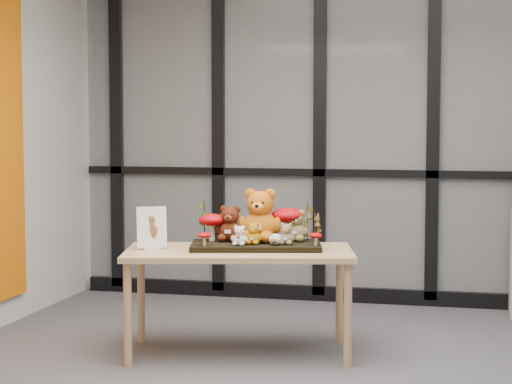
% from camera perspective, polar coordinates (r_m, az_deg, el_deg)
% --- Properties ---
extents(room_shell, '(5.00, 5.00, 5.00)m').
position_cam_1_polar(room_shell, '(4.99, 4.38, 6.71)').
color(room_shell, beige).
rests_on(room_shell, floor).
extents(glass_partition, '(4.90, 0.06, 2.78)m').
position_cam_1_polar(glass_partition, '(7.44, 7.38, 3.96)').
color(glass_partition, '#2D383F').
rests_on(glass_partition, floor).
extents(display_table, '(1.54, 1.01, 0.67)m').
position_cam_1_polar(display_table, '(5.84, -1.06, -4.22)').
color(display_table, tan).
rests_on(display_table, floor).
extents(diorama_tray, '(0.89, 0.58, 0.04)m').
position_cam_1_polar(diorama_tray, '(5.88, -0.00, -3.33)').
color(diorama_tray, black).
rests_on(diorama_tray, display_table).
extents(bear_pooh_yellow, '(0.34, 0.32, 0.37)m').
position_cam_1_polar(bear_pooh_yellow, '(5.93, 0.26, -1.26)').
color(bear_pooh_yellow, '#CA6411').
rests_on(bear_pooh_yellow, diorama_tray).
extents(bear_brown_medium, '(0.23, 0.21, 0.25)m').
position_cam_1_polar(bear_brown_medium, '(5.95, -1.59, -1.83)').
color(bear_brown_medium, '#481A0C').
rests_on(bear_brown_medium, diorama_tray).
extents(bear_tan_back, '(0.20, 0.19, 0.22)m').
position_cam_1_polar(bear_tan_back, '(5.96, 2.46, -1.97)').
color(bear_tan_back, olive).
rests_on(bear_tan_back, diorama_tray).
extents(bear_small_yellow, '(0.14, 0.13, 0.15)m').
position_cam_1_polar(bear_small_yellow, '(5.81, -0.17, -2.50)').
color(bear_small_yellow, '#BA710B').
rests_on(bear_small_yellow, diorama_tray).
extents(bear_white_bow, '(0.12, 0.12, 0.14)m').
position_cam_1_polar(bear_white_bow, '(5.76, -1.02, -2.62)').
color(bear_white_bow, white).
rests_on(bear_white_bow, diorama_tray).
extents(bear_beige_small, '(0.14, 0.13, 0.15)m').
position_cam_1_polar(bear_beige_small, '(5.80, 1.88, -2.51)').
color(bear_beige_small, olive).
rests_on(bear_beige_small, diorama_tray).
extents(plush_cream_hedgehog, '(0.07, 0.07, 0.08)m').
position_cam_1_polar(plush_cream_hedgehog, '(5.77, 1.19, -2.90)').
color(plush_cream_hedgehog, white).
rests_on(plush_cream_hedgehog, diorama_tray).
extents(mushroom_back_left, '(0.17, 0.17, 0.19)m').
position_cam_1_polar(mushroom_back_left, '(5.98, -2.72, -2.09)').
color(mushroom_back_left, '#A40508').
rests_on(mushroom_back_left, diorama_tray).
extents(mushroom_back_right, '(0.21, 0.21, 0.23)m').
position_cam_1_polar(mushroom_back_right, '(5.99, 1.96, -1.88)').
color(mushroom_back_right, '#A40508').
rests_on(mushroom_back_right, diorama_tray).
extents(mushroom_front_left, '(0.08, 0.08, 0.09)m').
position_cam_1_polar(mushroom_front_left, '(5.76, -3.20, -2.86)').
color(mushroom_front_left, '#A40508').
rests_on(mushroom_front_left, diorama_tray).
extents(mushroom_front_right, '(0.08, 0.08, 0.09)m').
position_cam_1_polar(mushroom_front_right, '(5.77, 3.69, -2.87)').
color(mushroom_front_right, '#A40508').
rests_on(mushroom_front_right, diorama_tray).
extents(sprig_green_far_left, '(0.05, 0.05, 0.26)m').
position_cam_1_polar(sprig_green_far_left, '(5.98, -3.20, -1.77)').
color(sprig_green_far_left, black).
rests_on(sprig_green_far_left, diorama_tray).
extents(sprig_green_mid_left, '(0.05, 0.05, 0.23)m').
position_cam_1_polar(sprig_green_mid_left, '(6.02, -1.97, -1.88)').
color(sprig_green_mid_left, black).
rests_on(sprig_green_mid_left, diorama_tray).
extents(sprig_dry_far_right, '(0.05, 0.05, 0.24)m').
position_cam_1_polar(sprig_dry_far_right, '(5.96, 3.18, -1.88)').
color(sprig_dry_far_right, brown).
rests_on(sprig_dry_far_right, diorama_tray).
extents(sprig_dry_mid_right, '(0.05, 0.05, 0.19)m').
position_cam_1_polar(sprig_dry_mid_right, '(5.86, 3.65, -2.23)').
color(sprig_dry_mid_right, brown).
rests_on(sprig_dry_mid_right, diorama_tray).
extents(sprig_green_centre, '(0.05, 0.05, 0.15)m').
position_cam_1_polar(sprig_green_centre, '(6.03, -0.45, -2.22)').
color(sprig_green_centre, black).
rests_on(sprig_green_centre, diorama_tray).
extents(sign_holder, '(0.18, 0.12, 0.27)m').
position_cam_1_polar(sign_holder, '(5.87, -6.44, -2.33)').
color(sign_holder, silver).
rests_on(sign_holder, display_table).
extents(label_card, '(0.08, 0.03, 0.00)m').
position_cam_1_polar(label_card, '(5.55, -0.68, -3.97)').
color(label_card, white).
rests_on(label_card, display_table).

